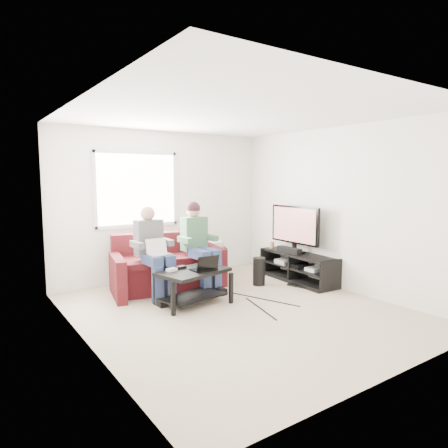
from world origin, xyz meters
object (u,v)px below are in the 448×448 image
Objects in this scene: tv_stand at (298,269)px; tv at (295,226)px; coffee_table at (193,279)px; end_table at (216,260)px; sofa at (168,268)px; subwoofer at (259,271)px.

tv is at bearing 91.47° from tv_stand.
coffee_table is 1.78× the size of end_table.
tv_stand is 1.39× the size of tv.
end_table is at bearing 126.78° from tv_stand.
sofa is 2.24m from tv_stand.
tv_stand is 0.74m from tv.
tv_stand is 1.52m from end_table.
tv_stand is (2.13, 0.06, -0.14)m from coffee_table.
tv_stand is 2.45× the size of end_table.
end_table is (-0.20, 1.02, 0.05)m from subwoofer.
tv_stand is at bearing -88.53° from tv.
tv reaches higher than end_table.
tv_stand reaches higher than subwoofer.
subwoofer is (1.42, 0.26, -0.13)m from coffee_table.
coffee_table is at bearing -133.61° from end_table.
subwoofer is at bearing 10.41° from coffee_table.
subwoofer is (1.33, -0.72, -0.09)m from sofa.
tv is (2.04, -0.82, 0.63)m from sofa.
subwoofer is (-0.71, 0.10, -0.72)m from tv.
sofa is 1.17m from end_table.
sofa is at bearing 155.76° from tv_stand.
coffee_table is 2.21m from tv.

